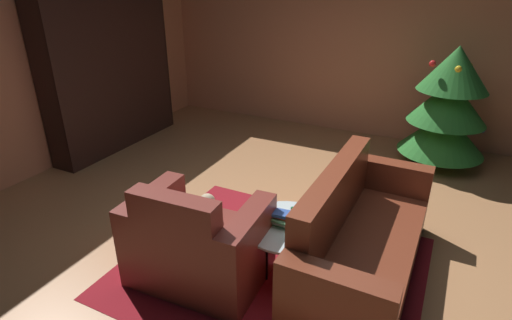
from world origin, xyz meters
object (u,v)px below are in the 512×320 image
at_px(book_stack_on_table, 280,218).
at_px(coffee_table, 287,229).
at_px(couch_red, 359,243).
at_px(decorated_tree, 448,106).
at_px(bookshelf_unit, 119,74).
at_px(armchair_red, 197,244).
at_px(bottle_on_table, 292,227).

bearing_deg(book_stack_on_table, coffee_table, 18.85).
bearing_deg(couch_red, book_stack_on_table, -158.00).
relative_size(couch_red, book_stack_on_table, 8.39).
bearing_deg(decorated_tree, bookshelf_unit, -164.26).
bearing_deg(book_stack_on_table, bookshelf_unit, 152.22).
bearing_deg(armchair_red, book_stack_on_table, 34.95).
xyz_separation_m(couch_red, bottle_on_table, (-0.43, -0.39, 0.26)).
bearing_deg(bottle_on_table, couch_red, 42.42).
distance_m(couch_red, decorated_tree, 2.66).
distance_m(bookshelf_unit, bottle_on_table, 3.78).
bearing_deg(couch_red, coffee_table, -157.68).
distance_m(bookshelf_unit, book_stack_on_table, 3.57).
distance_m(coffee_table, bottle_on_table, 0.25).
xyz_separation_m(armchair_red, couch_red, (1.12, 0.61, -0.02)).
xyz_separation_m(armchair_red, coffee_table, (0.59, 0.39, 0.08)).
xyz_separation_m(armchair_red, decorated_tree, (1.55, 3.19, 0.45)).
bearing_deg(book_stack_on_table, couch_red, 22.00).
height_order(couch_red, decorated_tree, decorated_tree).
relative_size(couch_red, coffee_table, 2.59).
height_order(bookshelf_unit, bottle_on_table, bookshelf_unit).
xyz_separation_m(couch_red, coffee_table, (-0.53, -0.22, 0.11)).
distance_m(coffee_table, book_stack_on_table, 0.12).
xyz_separation_m(bottle_on_table, decorated_tree, (0.85, 2.97, 0.22)).
height_order(coffee_table, decorated_tree, decorated_tree).
bearing_deg(bookshelf_unit, decorated_tree, 15.74).
xyz_separation_m(bookshelf_unit, book_stack_on_table, (3.13, -1.65, -0.48)).
distance_m(armchair_red, bottle_on_table, 0.77).
relative_size(bookshelf_unit, armchair_red, 1.91).
distance_m(book_stack_on_table, bottle_on_table, 0.23).
bearing_deg(bookshelf_unit, couch_red, -20.80).
bearing_deg(bottle_on_table, bookshelf_unit, 151.32).
relative_size(armchair_red, bottle_on_table, 3.81).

